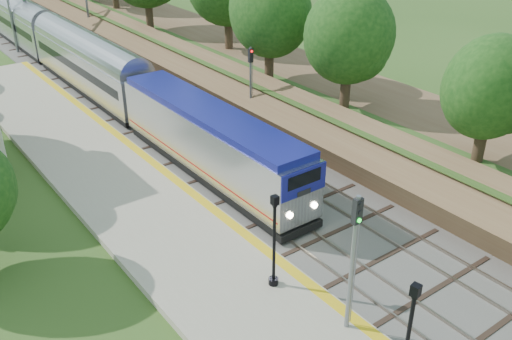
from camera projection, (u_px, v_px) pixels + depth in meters
trackbed at (36, 37)px, 64.46m from camera, size 9.50×170.00×0.28m
platform at (170, 232)px, 29.27m from camera, size 6.40×68.00×0.38m
yellow_stripe at (216, 211)px, 30.68m from camera, size 0.55×68.00×0.01m
embankment at (104, 11)px, 67.99m from camera, size 10.64×170.00×11.70m
signal_gantry at (48, 1)px, 58.94m from camera, size 8.40×0.38×6.20m
trees_behind_platform at (7, 154)px, 27.43m from camera, size 7.82×53.32×7.21m
lamppost_far at (274, 246)px, 24.35m from camera, size 0.45×0.45×4.51m
signal_platform at (354, 250)px, 21.22m from camera, size 0.35×0.28×6.06m
signal_farside at (251, 80)px, 39.70m from camera, size 0.33×0.26×5.97m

